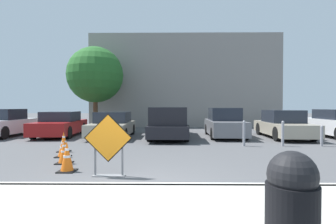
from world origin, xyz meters
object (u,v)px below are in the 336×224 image
Objects in this scene: parked_car_second at (60,125)px; bollard_nearest at (244,133)px; pickup_truck at (169,124)px; bollard_third at (322,135)px; traffic_cone_fourth at (64,142)px; parked_car_third at (113,125)px; bollard_second at (283,133)px; parked_car_fifth at (283,125)px; parked_car_fourth at (225,124)px; road_closed_sign at (108,143)px; traffic_cone_second at (64,152)px; traffic_cone_nearest at (67,157)px; parked_car_nearest at (4,124)px; trash_bin at (292,204)px; traffic_cone_third at (63,148)px.

parked_car_second is 4.15× the size of bollard_nearest.
pickup_truck is 6.94m from bollard_third.
traffic_cone_fourth is 7.10m from bollard_nearest.
bollard_third is at bearing 160.20° from parked_car_second.
parked_car_second is at bearing -8.01° from parked_car_third.
parked_car_second is 4.22× the size of bollard_second.
traffic_cone_fourth is 0.16× the size of parked_car_fifth.
bollard_second is (1.74, -3.31, -0.15)m from parked_car_fourth.
traffic_cone_second is (-1.63, 1.41, -0.46)m from road_closed_sign.
bollard_second is at bearing 9.58° from traffic_cone_fourth.
bollard_third is (8.90, 4.34, 0.09)m from traffic_cone_nearest.
traffic_cone_nearest is at bearing 158.32° from road_closed_sign.
parked_car_fourth is (6.01, 6.71, 0.37)m from traffic_cone_second.
parked_car_fourth is 3.74m from bollard_second.
parked_car_second is at bearing 114.33° from traffic_cone_fourth.
road_closed_sign is at bearing -21.68° from traffic_cone_nearest.
traffic_cone_second is 9.09m from parked_car_nearest.
traffic_cone_nearest is 7.49m from pickup_truck.
pickup_truck is (1.35, 7.51, -0.07)m from road_closed_sign.
parked_car_second reaches higher than parked_car_third.
parked_car_second reaches higher than bollard_nearest.
pickup_truck is (9.07, -0.62, 0.03)m from parked_car_nearest.
road_closed_sign reaches higher than bollard_third.
parked_car_third is at bearing 110.84° from trash_bin.
bollard_third is (0.32, -2.98, -0.21)m from parked_car_fifth.
parked_car_nearest is at bearing 0.37° from parked_car_second.
traffic_cone_second is 0.16× the size of parked_car_second.
parked_car_fifth reaches higher than traffic_cone_fourth.
parked_car_fourth is 3.05m from parked_car_fifth.
parked_car_nearest is at bearing 133.54° from road_closed_sign.
parked_car_third reaches higher than traffic_cone_nearest.
road_closed_sign reaches higher than parked_car_second.
parked_car_second is at bearing 114.14° from traffic_cone_nearest.
traffic_cone_nearest is 0.89× the size of bollard_third.
trash_bin reaches higher than bollard_third.
bollard_nearest is at bearing 77.61° from trash_bin.
road_closed_sign is 3.18m from traffic_cone_third.
parked_car_third reaches higher than traffic_cone_second.
bollard_third is (10.17, 1.44, 0.10)m from traffic_cone_fourth.
traffic_cone_third is 8.54m from bollard_second.
bollard_second is at bearing 23.65° from traffic_cone_second.
parked_car_fourth reaches higher than bollard_third.
bollard_third reaches higher than traffic_cone_nearest.
traffic_cone_second is 0.15× the size of parked_car_fifth.
pickup_truck reaches higher than trash_bin.
traffic_cone_third is (-0.43, 0.96, -0.04)m from traffic_cone_second.
traffic_cone_third is at bearing 85.75° from parked_car_third.
bollard_second is (13.85, -3.33, -0.14)m from parked_car_nearest.
trash_bin is 1.02× the size of bollard_second.
trash_bin is (-1.69, -11.62, -0.03)m from parked_car_fourth.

